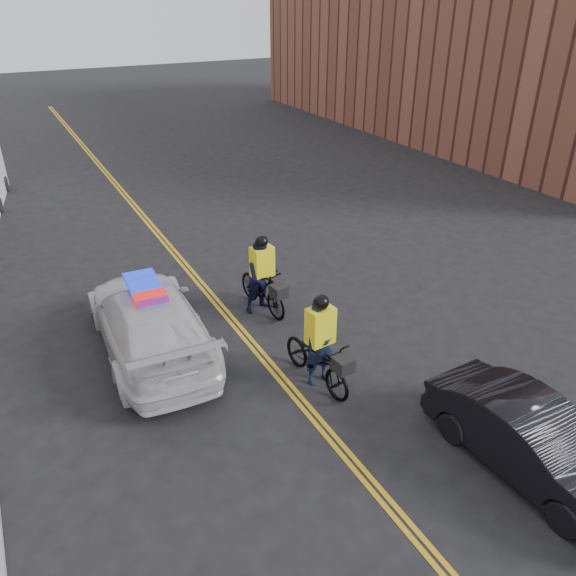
% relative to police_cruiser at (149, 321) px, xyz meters
% --- Properties ---
extents(ground, '(120.00, 120.00, 0.00)m').
position_rel_police_cruiser_xyz_m(ground, '(2.24, -3.02, -0.84)').
color(ground, black).
rests_on(ground, ground).
extents(center_line_left, '(0.10, 60.00, 0.01)m').
position_rel_police_cruiser_xyz_m(center_line_left, '(2.16, 4.98, -0.83)').
color(center_line_left, gold).
rests_on(center_line_left, ground).
extents(center_line_right, '(0.10, 60.00, 0.01)m').
position_rel_police_cruiser_xyz_m(center_line_right, '(2.32, 4.98, -0.83)').
color(center_line_right, gold).
rests_on(center_line_right, ground).
extents(building_across, '(12.00, 30.00, 11.00)m').
position_rel_police_cruiser_xyz_m(building_across, '(24.24, 14.98, 4.66)').
color(building_across, brown).
rests_on(building_across, ground).
extents(police_cruiser, '(2.58, 5.83, 1.82)m').
position_rel_police_cruiser_xyz_m(police_cruiser, '(0.00, 0.00, 0.00)').
color(police_cruiser, silver).
rests_on(police_cruiser, ground).
extents(dark_sedan, '(1.67, 4.25, 1.38)m').
position_rel_police_cruiser_xyz_m(dark_sedan, '(4.96, -7.05, -0.15)').
color(dark_sedan, black).
rests_on(dark_sedan, ground).
extents(cyclist_near, '(1.02, 2.32, 2.20)m').
position_rel_police_cruiser_xyz_m(cyclist_near, '(2.96, -2.98, -0.07)').
color(cyclist_near, black).
rests_on(cyclist_near, ground).
extents(cyclist_far, '(1.06, 2.22, 2.19)m').
position_rel_police_cruiser_xyz_m(cyclist_far, '(3.25, 0.50, 0.03)').
color(cyclist_far, black).
rests_on(cyclist_far, ground).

